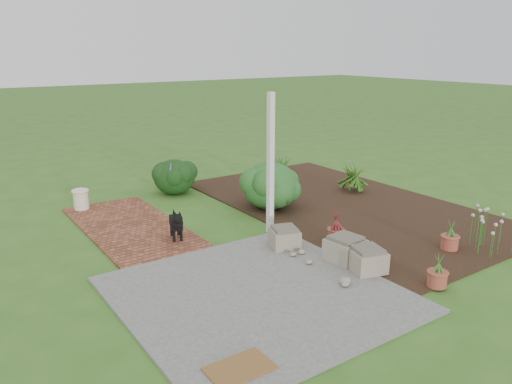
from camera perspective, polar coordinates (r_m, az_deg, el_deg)
ground at (r=8.82m, az=0.39°, el=-5.18°), size 80.00×80.00×0.00m
concrete_patio at (r=6.85m, az=0.11°, el=-11.57°), size 3.50×3.50×0.04m
brick_path at (r=9.56m, az=-14.15°, el=-3.84°), size 1.60×3.50×0.04m
garden_bed at (r=10.69m, az=9.94°, el=-1.47°), size 4.00×7.00×0.03m
veranda_post at (r=8.69m, az=1.66°, el=3.13°), size 0.10×0.10×2.50m
stone_trough_near at (r=7.86m, az=10.14°, el=-6.53°), size 0.56×0.56×0.34m
stone_trough_mid at (r=7.58m, az=12.56°, el=-7.66°), size 0.58×0.58×0.31m
stone_trough_far at (r=8.27m, az=3.27°, el=-5.30°), size 0.56×0.56×0.30m
coir_doormat at (r=5.42m, az=-1.90°, el=-19.48°), size 0.68×0.44×0.02m
black_dog at (r=8.62m, az=-9.10°, el=-3.45°), size 0.29×0.58×0.51m
cream_ceramic_urn at (r=10.75m, az=-19.38°, el=-0.83°), size 0.36×0.36×0.39m
evergreen_shrub at (r=10.21m, az=1.63°, el=0.87°), size 1.52×1.52×0.98m
agapanthus_clump_back at (r=11.62m, az=11.05°, el=2.01°), size 1.14×1.14×0.79m
agapanthus_clump_front at (r=11.99m, az=2.63°, el=2.88°), size 1.10×1.10×0.86m
pink_flower_patch at (r=9.05m, az=24.58°, el=-3.67°), size 1.12×1.12×0.67m
terracotta_pot_bronze at (r=8.64m, az=9.09°, el=-4.84°), size 0.30×0.30×0.22m
terracotta_pot_small_left at (r=8.80m, az=21.26°, el=-5.37°), size 0.32×0.32×0.23m
terracotta_pot_small_right at (r=7.41m, az=19.99°, el=-9.31°), size 0.35×0.35×0.22m
purple_flowering_bush at (r=11.51m, az=-9.32°, el=1.81°), size 1.12×1.12×0.80m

